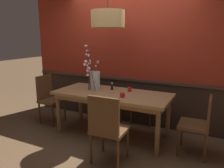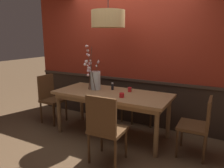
{
  "view_description": "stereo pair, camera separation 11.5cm",
  "coord_description": "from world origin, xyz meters",
  "px_view_note": "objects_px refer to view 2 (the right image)",
  "views": [
    {
      "loc": [
        1.62,
        -3.24,
        1.73
      ],
      "look_at": [
        0.0,
        0.0,
        0.92
      ],
      "focal_mm": 35.23,
      "sensor_mm": 36.0,
      "label": 1
    },
    {
      "loc": [
        1.72,
        -3.18,
        1.73
      ],
      "look_at": [
        0.0,
        0.0,
        0.92
      ],
      "focal_mm": 35.23,
      "sensor_mm": 36.0,
      "label": 2
    }
  ],
  "objects_px": {
    "chair_head_west_end": "(50,96)",
    "chair_far_side_left": "(120,94)",
    "condiment_bottle": "(112,87)",
    "pendant_lamp": "(108,19)",
    "chair_head_east_end": "(199,123)",
    "candle_holder_nearer_edge": "(122,95)",
    "candle_holder_nearer_center": "(130,89)",
    "chair_far_side_right": "(145,98)",
    "vase_with_blossoms": "(95,79)",
    "dining_table": "(112,97)",
    "chair_near_side_right": "(105,126)"
  },
  "relations": [
    {
      "from": "dining_table",
      "to": "chair_near_side_right",
      "type": "height_order",
      "value": "chair_near_side_right"
    },
    {
      "from": "candle_holder_nearer_edge",
      "to": "condiment_bottle",
      "type": "distance_m",
      "value": 0.51
    },
    {
      "from": "vase_with_blossoms",
      "to": "chair_near_side_right",
      "type": "bearing_deg",
      "value": -50.68
    },
    {
      "from": "chair_near_side_right",
      "to": "condiment_bottle",
      "type": "height_order",
      "value": "chair_near_side_right"
    },
    {
      "from": "pendant_lamp",
      "to": "condiment_bottle",
      "type": "bearing_deg",
      "value": 67.57
    },
    {
      "from": "chair_near_side_right",
      "to": "pendant_lamp",
      "type": "bearing_deg",
      "value": 116.7
    },
    {
      "from": "chair_far_side_right",
      "to": "pendant_lamp",
      "type": "xyz_separation_m",
      "value": [
        -0.42,
        -0.75,
        1.49
      ]
    },
    {
      "from": "chair_far_side_right",
      "to": "pendant_lamp",
      "type": "height_order",
      "value": "pendant_lamp"
    },
    {
      "from": "chair_head_west_end",
      "to": "chair_far_side_left",
      "type": "distance_m",
      "value": 1.43
    },
    {
      "from": "chair_head_west_end",
      "to": "pendant_lamp",
      "type": "distance_m",
      "value": 1.95
    },
    {
      "from": "chair_far_side_right",
      "to": "vase_with_blossoms",
      "type": "distance_m",
      "value": 1.13
    },
    {
      "from": "chair_near_side_right",
      "to": "chair_far_side_left",
      "type": "height_order",
      "value": "chair_near_side_right"
    },
    {
      "from": "chair_head_west_end",
      "to": "chair_head_east_end",
      "type": "height_order",
      "value": "chair_head_west_end"
    },
    {
      "from": "candle_holder_nearer_center",
      "to": "pendant_lamp",
      "type": "distance_m",
      "value": 1.23
    },
    {
      "from": "chair_far_side_left",
      "to": "candle_holder_nearer_center",
      "type": "xyz_separation_m",
      "value": [
        0.52,
        -0.67,
        0.3
      ]
    },
    {
      "from": "candle_holder_nearer_edge",
      "to": "chair_far_side_right",
      "type": "bearing_deg",
      "value": 88.81
    },
    {
      "from": "vase_with_blossoms",
      "to": "condiment_bottle",
      "type": "distance_m",
      "value": 0.35
    },
    {
      "from": "chair_head_west_end",
      "to": "chair_near_side_right",
      "type": "xyz_separation_m",
      "value": [
        1.74,
        -0.8,
        0.01
      ]
    },
    {
      "from": "chair_head_west_end",
      "to": "chair_head_east_end",
      "type": "bearing_deg",
      "value": 0.12
    },
    {
      "from": "chair_far_side_right",
      "to": "chair_far_side_left",
      "type": "distance_m",
      "value": 0.57
    },
    {
      "from": "candle_holder_nearer_edge",
      "to": "pendant_lamp",
      "type": "bearing_deg",
      "value": 144.94
    },
    {
      "from": "chair_head_east_end",
      "to": "chair_head_west_end",
      "type": "bearing_deg",
      "value": -179.88
    },
    {
      "from": "chair_far_side_right",
      "to": "chair_near_side_right",
      "type": "relative_size",
      "value": 0.89
    },
    {
      "from": "chair_head_west_end",
      "to": "chair_far_side_right",
      "type": "xyz_separation_m",
      "value": [
        1.7,
        0.87,
        -0.03
      ]
    },
    {
      "from": "chair_far_side_right",
      "to": "candle_holder_nearer_center",
      "type": "relative_size",
      "value": 10.92
    },
    {
      "from": "pendant_lamp",
      "to": "vase_with_blossoms",
      "type": "bearing_deg",
      "value": -175.41
    },
    {
      "from": "chair_far_side_left",
      "to": "candle_holder_nearer_edge",
      "type": "height_order",
      "value": "chair_far_side_left"
    },
    {
      "from": "chair_head_west_end",
      "to": "chair_head_east_end",
      "type": "xyz_separation_m",
      "value": [
        2.82,
        0.01,
        -0.03
      ]
    },
    {
      "from": "chair_far_side_right",
      "to": "candle_holder_nearer_center",
      "type": "xyz_separation_m",
      "value": [
        -0.05,
        -0.65,
        0.32
      ]
    },
    {
      "from": "condiment_bottle",
      "to": "pendant_lamp",
      "type": "height_order",
      "value": "pendant_lamp"
    },
    {
      "from": "dining_table",
      "to": "pendant_lamp",
      "type": "xyz_separation_m",
      "value": [
        -0.12,
        0.09,
        1.3
      ]
    },
    {
      "from": "chair_far_side_right",
      "to": "chair_head_east_end",
      "type": "relative_size",
      "value": 0.99
    },
    {
      "from": "dining_table",
      "to": "vase_with_blossoms",
      "type": "xyz_separation_m",
      "value": [
        -0.39,
        0.07,
        0.27
      ]
    },
    {
      "from": "chair_far_side_left",
      "to": "chair_head_east_end",
      "type": "bearing_deg",
      "value": -27.43
    },
    {
      "from": "chair_far_side_left",
      "to": "condiment_bottle",
      "type": "distance_m",
      "value": 0.78
    },
    {
      "from": "chair_head_east_end",
      "to": "pendant_lamp",
      "type": "height_order",
      "value": "pendant_lamp"
    },
    {
      "from": "candle_holder_nearer_edge",
      "to": "condiment_bottle",
      "type": "bearing_deg",
      "value": 134.8
    },
    {
      "from": "chair_near_side_right",
      "to": "condiment_bottle",
      "type": "distance_m",
      "value": 1.12
    },
    {
      "from": "chair_near_side_right",
      "to": "chair_head_east_end",
      "type": "height_order",
      "value": "chair_near_side_right"
    },
    {
      "from": "chair_far_side_right",
      "to": "pendant_lamp",
      "type": "distance_m",
      "value": 1.72
    },
    {
      "from": "chair_head_east_end",
      "to": "chair_far_side_left",
      "type": "relative_size",
      "value": 0.99
    },
    {
      "from": "chair_head_east_end",
      "to": "chair_near_side_right",
      "type": "bearing_deg",
      "value": -143.32
    },
    {
      "from": "chair_near_side_right",
      "to": "chair_head_east_end",
      "type": "bearing_deg",
      "value": 36.68
    },
    {
      "from": "chair_far_side_left",
      "to": "candle_holder_nearer_edge",
      "type": "bearing_deg",
      "value": -62.28
    },
    {
      "from": "dining_table",
      "to": "candle_holder_nearer_center",
      "type": "height_order",
      "value": "candle_holder_nearer_center"
    },
    {
      "from": "chair_head_east_end",
      "to": "candle_holder_nearer_center",
      "type": "distance_m",
      "value": 1.24
    },
    {
      "from": "chair_far_side_left",
      "to": "pendant_lamp",
      "type": "relative_size",
      "value": 1.09
    },
    {
      "from": "chair_head_west_end",
      "to": "pendant_lamp",
      "type": "xyz_separation_m",
      "value": [
        1.28,
        0.11,
        1.46
      ]
    },
    {
      "from": "chair_far_side_left",
      "to": "condiment_bottle",
      "type": "relative_size",
      "value": 6.96
    },
    {
      "from": "candle_holder_nearer_edge",
      "to": "vase_with_blossoms",
      "type": "bearing_deg",
      "value": 158.97
    }
  ]
}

